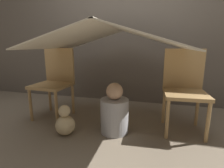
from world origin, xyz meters
The scene contains 7 objects.
ground_plane centered at (0.00, 0.00, 0.00)m, with size 8.80×8.80×0.00m, color gray.
wall_back centered at (0.00, 1.03, 1.25)m, with size 7.00×0.05×2.50m.
chair_left centered at (-0.79, 0.19, 0.49)m, with size 0.45×0.45×0.89m.
chair_right centered at (0.79, 0.19, 0.49)m, with size 0.45×0.45×0.89m.
sheet_canopy centered at (0.00, 0.11, 1.01)m, with size 1.59×1.26×0.25m.
person_front centered at (0.08, -0.09, 0.22)m, with size 0.30×0.30×0.55m.
plush_toy centered at (-0.41, -0.27, 0.13)m, with size 0.21×0.21×0.32m.
Camera 1 is at (0.49, -1.79, 0.93)m, focal length 28.00 mm.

